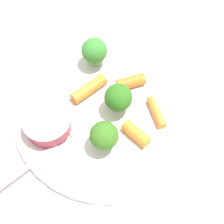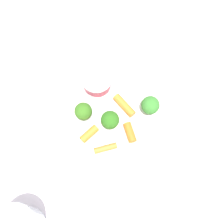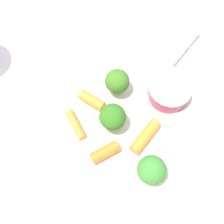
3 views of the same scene
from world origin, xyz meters
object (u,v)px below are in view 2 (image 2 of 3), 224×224
Objects in this scene: sauce_cup at (97,82)px; carrot_stick_1 at (124,105)px; broccoli_floret_2 at (150,105)px; fork at (72,74)px; carrot_stick_0 at (130,132)px; broccoli_floret_0 at (108,119)px; carrot_stick_3 at (89,134)px; carrot_stick_2 at (105,148)px; broccoli_floret_1 at (83,111)px; napkin at (213,190)px; plate at (112,120)px.

sauce_cup is 1.13× the size of carrot_stick_1.
broccoli_floret_2 is 0.20m from fork.
broccoli_floret_2 is 1.18× the size of carrot_stick_0.
broccoli_floret_0 is 1.01× the size of broccoli_floret_2.
carrot_stick_3 is at bearing -67.71° from carrot_stick_0.
fork is (-0.14, -0.14, -0.00)m from carrot_stick_2.
carrot_stick_3 is at bearing -45.91° from broccoli_floret_2.
carrot_stick_2 reaches higher than fork.
carrot_stick_1 is at bearing 68.65° from sauce_cup.
sauce_cup is 0.13m from broccoli_floret_2.
sauce_cup is at bearing -144.66° from broccoli_floret_0.
broccoli_floret_1 reaches higher than carrot_stick_1.
napkin is (0.14, 0.37, -0.01)m from fork.
napkin is at bearing 77.56° from broccoli_floret_0.
sauce_cup is at bearing 85.15° from fork.
carrot_stick_1 reaches higher than fork.
carrot_stick_1 is at bearing -114.60° from napkin.
sauce_cup is 1.31× the size of broccoli_floret_2.
carrot_stick_3 is (0.03, -0.08, -0.00)m from carrot_stick_0.
plate is 0.09m from broccoli_floret_2.
broccoli_floret_0 is 0.06m from carrot_stick_0.
broccoli_floret_0 is 0.87× the size of carrot_stick_1.
broccoli_floret_0 is at bearing -50.06° from broccoli_floret_2.
broccoli_floret_2 is 0.86× the size of carrot_stick_1.
sauce_cup is 0.07m from fork.
broccoli_floret_2 reaches higher than carrot_stick_3.
broccoli_floret_0 is 1.03× the size of carrot_stick_2.
broccoli_floret_1 is 0.11m from carrot_stick_0.
fork is (-0.01, -0.07, -0.01)m from sauce_cup.
sauce_cup is 1.30× the size of broccoli_floret_0.
broccoli_floret_0 reaches higher than carrot_stick_0.
fork is (-0.03, -0.14, -0.01)m from carrot_stick_1.
carrot_stick_0 is at bearing 62.65° from fork.
carrot_stick_1 reaches higher than napkin.
napkin is (0.07, 0.24, -0.00)m from plate.
carrot_stick_0 is (0.00, 0.11, -0.02)m from broccoli_floret_1.
broccoli_floret_0 is at bearing 142.56° from carrot_stick_3.
carrot_stick_0 is (0.00, 0.05, -0.02)m from broccoli_floret_0.
broccoli_floret_1 is at bearing -91.81° from carrot_stick_0.
fork is (-0.02, -0.19, -0.03)m from broccoli_floret_2.
carrot_stick_2 is at bearing 15.09° from broccoli_floret_0.
broccoli_floret_2 is at bearing 115.96° from broccoli_floret_1.
sauce_cup reaches higher than carrot_stick_1.
sauce_cup is at bearing -127.99° from carrot_stick_0.
plate is at bearing -110.97° from carrot_stick_0.
carrot_stick_0 reaches higher than fork.
napkin is at bearing 74.38° from plate.
plate is 0.04m from carrot_stick_1.
sauce_cup is 0.42× the size of napkin.
fork is at bearing -142.54° from carrot_stick_3.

